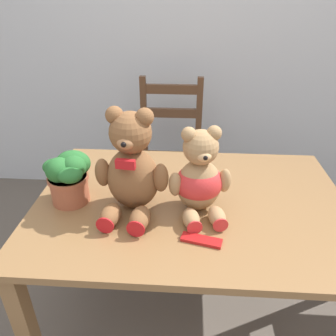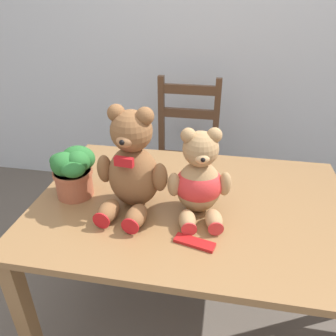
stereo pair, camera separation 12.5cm
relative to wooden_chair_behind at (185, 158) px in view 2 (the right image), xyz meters
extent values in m
cube|color=silver|center=(0.14, 0.43, 0.82)|extent=(8.00, 0.04, 2.60)
cube|color=olive|center=(0.14, -0.86, 0.23)|extent=(1.30, 0.91, 0.03)
cube|color=olive|center=(-0.46, -1.26, -0.13)|extent=(0.06, 0.06, 0.69)
cube|color=olive|center=(-0.46, -0.45, -0.13)|extent=(0.06, 0.06, 0.69)
cube|color=olive|center=(0.74, -0.45, -0.13)|extent=(0.06, 0.06, 0.69)
cube|color=brown|center=(0.00, -0.05, -0.04)|extent=(0.42, 0.38, 0.03)
cube|color=brown|center=(0.19, -0.22, -0.26)|extent=(0.04, 0.04, 0.43)
cube|color=brown|center=(-0.19, -0.22, -0.26)|extent=(0.04, 0.04, 0.43)
cube|color=brown|center=(0.19, 0.12, 0.02)|extent=(0.04, 0.04, 1.00)
cube|color=brown|center=(-0.19, 0.12, 0.02)|extent=(0.04, 0.04, 1.00)
cube|color=brown|center=(0.00, 0.12, 0.44)|extent=(0.34, 0.03, 0.06)
cube|color=brown|center=(0.00, 0.12, 0.28)|extent=(0.34, 0.03, 0.06)
ellipsoid|color=brown|center=(-0.09, -0.91, 0.37)|extent=(0.22, 0.20, 0.25)
sphere|color=brown|center=(-0.09, -0.91, 0.57)|extent=(0.16, 0.16, 0.16)
sphere|color=brown|center=(-0.04, -0.91, 0.63)|extent=(0.07, 0.07, 0.07)
sphere|color=brown|center=(-0.15, -0.90, 0.63)|extent=(0.07, 0.07, 0.07)
ellipsoid|color=#B2794C|center=(-0.10, -0.96, 0.55)|extent=(0.07, 0.07, 0.05)
sphere|color=black|center=(-0.10, -0.99, 0.56)|extent=(0.02, 0.02, 0.02)
ellipsoid|color=brown|center=(0.02, -0.94, 0.40)|extent=(0.07, 0.07, 0.12)
ellipsoid|color=brown|center=(-0.21, -0.91, 0.40)|extent=(0.07, 0.07, 0.12)
ellipsoid|color=brown|center=(-0.05, -1.04, 0.28)|extent=(0.09, 0.13, 0.08)
cylinder|color=red|center=(-0.06, -1.10, 0.28)|extent=(0.07, 0.01, 0.07)
ellipsoid|color=brown|center=(-0.16, -1.03, 0.28)|extent=(0.09, 0.13, 0.08)
cylinder|color=red|center=(-0.17, -1.09, 0.28)|extent=(0.07, 0.01, 0.07)
cube|color=red|center=(-0.10, -0.99, 0.48)|extent=(0.07, 0.03, 0.03)
ellipsoid|color=tan|center=(0.17, -0.91, 0.35)|extent=(0.20, 0.18, 0.21)
sphere|color=tan|center=(0.17, -0.91, 0.52)|extent=(0.13, 0.13, 0.13)
sphere|color=tan|center=(0.21, -0.90, 0.57)|extent=(0.06, 0.06, 0.06)
sphere|color=tan|center=(0.12, -0.92, 0.57)|extent=(0.06, 0.06, 0.06)
ellipsoid|color=#E5B279|center=(0.18, -0.95, 0.51)|extent=(0.07, 0.06, 0.04)
sphere|color=black|center=(0.18, -0.98, 0.51)|extent=(0.02, 0.02, 0.02)
ellipsoid|color=tan|center=(0.26, -0.90, 0.38)|extent=(0.06, 0.06, 0.10)
ellipsoid|color=tan|center=(0.08, -0.94, 0.38)|extent=(0.06, 0.06, 0.10)
ellipsoid|color=tan|center=(0.24, -1.00, 0.28)|extent=(0.08, 0.12, 0.06)
cylinder|color=red|center=(0.25, -1.05, 0.28)|extent=(0.06, 0.02, 0.06)
ellipsoid|color=tan|center=(0.14, -1.02, 0.28)|extent=(0.08, 0.12, 0.06)
cylinder|color=red|center=(0.15, -1.07, 0.28)|extent=(0.06, 0.02, 0.06)
ellipsoid|color=red|center=(0.17, -0.91, 0.36)|extent=(0.22, 0.20, 0.15)
cylinder|color=#B25B3D|center=(-0.36, -0.89, 0.30)|extent=(0.15, 0.15, 0.12)
cylinder|color=#B25B3D|center=(-0.36, -0.89, 0.36)|extent=(0.16, 0.16, 0.02)
ellipsoid|color=#286B2D|center=(-0.33, -0.90, 0.41)|extent=(0.10, 0.09, 0.09)
ellipsoid|color=#286B2D|center=(-0.34, -0.86, 0.40)|extent=(0.14, 0.11, 0.11)
ellipsoid|color=#286B2D|center=(-0.41, -0.87, 0.39)|extent=(0.11, 0.08, 0.07)
ellipsoid|color=#286B2D|center=(-0.38, -0.91, 0.40)|extent=(0.11, 0.11, 0.10)
ellipsoid|color=#286B2D|center=(-0.33, -0.94, 0.40)|extent=(0.10, 0.09, 0.06)
cube|color=red|center=(0.18, -1.11, 0.25)|extent=(0.15, 0.08, 0.01)
camera|label=1|loc=(0.12, -1.99, 1.03)|focal=35.00mm
camera|label=2|loc=(0.24, -1.98, 1.03)|focal=35.00mm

